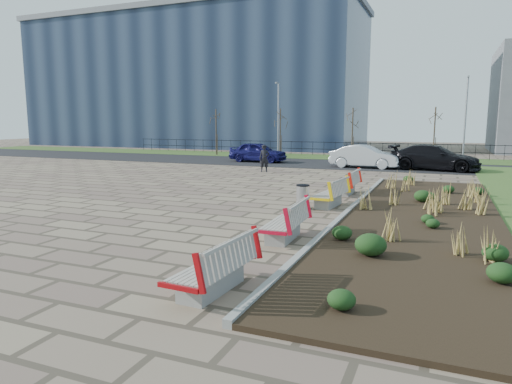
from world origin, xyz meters
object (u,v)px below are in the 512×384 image
at_px(pedestrian, 264,158).
at_px(litter_bin, 303,197).
at_px(bench_b, 283,221).
at_px(bench_d, 345,182).
at_px(car_black, 434,157).
at_px(car_silver, 365,156).
at_px(lamp_east, 465,121).
at_px(bench_c, 329,193).
at_px(car_blue, 258,152).
at_px(bench_a, 211,265).
at_px(lamp_west, 278,121).

bearing_deg(pedestrian, litter_bin, -80.65).
distance_m(bench_b, bench_d, 7.98).
distance_m(pedestrian, car_black, 10.58).
relative_size(car_silver, lamp_east, 0.74).
height_order(bench_d, lamp_east, lamp_east).
xyz_separation_m(bench_c, car_black, (3.21, 14.37, 0.30)).
bearing_deg(car_blue, bench_a, -156.56).
relative_size(bench_a, litter_bin, 2.51).
xyz_separation_m(lamp_west, lamp_east, (14.00, 0.00, 0.00)).
bearing_deg(bench_a, car_blue, 113.79).
distance_m(bench_a, car_silver, 23.08).
bearing_deg(pedestrian, bench_a, -90.03).
relative_size(bench_a, pedestrian, 1.29).
relative_size(car_silver, lamp_west, 0.74).
bearing_deg(car_silver, lamp_west, 58.43).
height_order(car_blue, car_black, car_black).
xyz_separation_m(bench_d, lamp_east, (5.00, 16.81, 2.54)).
height_order(bench_b, car_black, car_black).
bearing_deg(bench_a, bench_c, 93.47).
distance_m(litter_bin, lamp_east, 21.56).
height_order(bench_b, litter_bin, bench_b).
height_order(car_silver, car_black, car_black).
bearing_deg(bench_d, bench_b, -89.65).
relative_size(bench_c, pedestrian, 1.29).
height_order(bench_c, car_black, car_black).
relative_size(pedestrian, car_blue, 0.38).
height_order(bench_d, pedestrian, pedestrian).
xyz_separation_m(bench_b, lamp_west, (-9.00, 24.79, 2.54)).
height_order(lamp_west, lamp_east, same).
bearing_deg(car_blue, lamp_east, -69.52).
bearing_deg(car_black, bench_d, 171.81).
xyz_separation_m(pedestrian, car_black, (9.40, 4.86, -0.02)).
distance_m(car_silver, lamp_west, 10.08).
bearing_deg(litter_bin, car_blue, 117.07).
bearing_deg(car_black, lamp_east, -10.56).
bearing_deg(lamp_west, litter_bin, -68.12).
height_order(car_blue, lamp_east, lamp_east).
relative_size(car_silver, car_black, 0.83).
relative_size(litter_bin, car_silver, 0.19).
xyz_separation_m(bench_c, bench_d, (0.00, 3.01, 0.00)).
relative_size(pedestrian, car_black, 0.31).
distance_m(bench_a, pedestrian, 19.44).
distance_m(bench_b, lamp_east, 25.42).
relative_size(bench_d, car_black, 0.39).
bearing_deg(litter_bin, bench_a, -84.94).
distance_m(bench_d, lamp_west, 19.23).
xyz_separation_m(litter_bin, car_blue, (-8.30, 16.24, 0.33)).
xyz_separation_m(car_silver, lamp_west, (-8.01, 5.68, 2.29)).
xyz_separation_m(pedestrian, car_silver, (5.20, 4.63, -0.06)).
distance_m(bench_c, pedestrian, 11.35).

